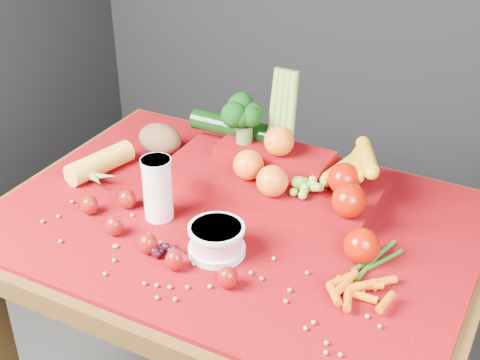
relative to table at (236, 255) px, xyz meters
The scene contains 12 objects.
table is the anchor object (origin of this frame).
red_cloth 0.10m from the table, ahead, with size 1.05×0.75×0.01m, color maroon.
milk_glass 0.25m from the table, 153.69° to the right, with size 0.07×0.07×0.15m.
yogurt_bowl 0.20m from the table, 78.73° to the right, with size 0.12×0.12×0.07m.
strawberry_scatter 0.25m from the table, 126.16° to the right, with size 0.44×0.18×0.05m.
dark_grape_cluster 0.24m from the table, 108.37° to the right, with size 0.06×0.05×0.03m, color black, non-canonical shape.
soybean_scatter 0.23m from the table, 90.00° to the right, with size 0.84×0.24×0.01m, color olive, non-canonical shape.
corn_ear 0.41m from the table, behind, with size 0.22×0.25×0.06m.
potato 0.39m from the table, 150.91° to the left, with size 0.12×0.09×0.08m, color #543820.
baby_carrot_pile 0.38m from the table, 19.05° to the right, with size 0.17×0.17×0.03m, color #D35607, non-canonical shape.
green_bean_pile 0.35m from the table, ahead, with size 0.14×0.12×0.01m, color #225714, non-canonical shape.
produce_mound 0.23m from the table, 74.95° to the left, with size 0.59×0.35×0.27m.
Camera 1 is at (0.59, -1.10, 1.60)m, focal length 50.00 mm.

